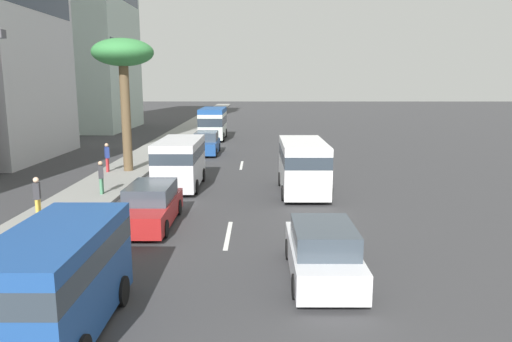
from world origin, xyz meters
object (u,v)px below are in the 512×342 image
object	(u,v)px
pedestrian_by_tree	(37,196)
van_second	(180,160)
car_fourth	(151,206)
palm_tree	(123,58)
van_lead	(58,275)
pedestrian_mid_block	(107,156)
pedestrian_near_lamp	(101,176)
minibus_seventh	(213,122)
van_sixth	(303,164)
car_fifth	(322,252)
car_third	(206,144)

from	to	relation	value
pedestrian_by_tree	van_second	bearing A→B (deg)	131.19
car_fourth	pedestrian_by_tree	world-z (taller)	pedestrian_by_tree
palm_tree	van_lead	bearing A→B (deg)	-169.42
pedestrian_mid_block	palm_tree	world-z (taller)	palm_tree
van_second	van_lead	bearing A→B (deg)	-1.02
car_fourth	pedestrian_near_lamp	world-z (taller)	pedestrian_near_lamp
minibus_seventh	van_sixth	bearing A→B (deg)	16.05
van_sixth	pedestrian_by_tree	bearing A→B (deg)	115.75
palm_tree	pedestrian_mid_block	bearing A→B (deg)	109.59
minibus_seventh	pedestrian_near_lamp	distance (m)	23.43
car_fifth	pedestrian_by_tree	xyz separation A→B (m)	(5.26, 10.27, 0.31)
minibus_seventh	pedestrian_by_tree	world-z (taller)	minibus_seventh
minibus_seventh	pedestrian_mid_block	xyz separation A→B (m)	(-17.51, 4.65, -0.53)
van_sixth	car_fifth	bearing A→B (deg)	177.72
pedestrian_mid_block	pedestrian_by_tree	xyz separation A→B (m)	(-9.97, -0.39, -0.02)
van_second	car_fifth	xyz separation A→B (m)	(-11.64, -5.79, -0.67)
pedestrian_mid_block	palm_tree	xyz separation A→B (m)	(0.40, -1.12, 5.64)
van_lead	pedestrian_by_tree	xyz separation A→B (m)	(8.31, 4.22, -0.28)
pedestrian_mid_block	minibus_seventh	bearing A→B (deg)	134.68
van_second	minibus_seventh	xyz separation A→B (m)	(21.10, 0.22, 0.19)
van_second	palm_tree	xyz separation A→B (m)	(3.99, 3.75, 5.30)
van_lead	pedestrian_by_tree	distance (m)	9.32
van_sixth	palm_tree	world-z (taller)	palm_tree
van_sixth	pedestrian_by_tree	distance (m)	11.87
van_lead	palm_tree	bearing A→B (deg)	-169.42
pedestrian_near_lamp	pedestrian_mid_block	world-z (taller)	pedestrian_mid_block
car_fourth	car_fifth	size ratio (longest dim) A/B	1.06
car_fourth	pedestrian_by_tree	bearing A→B (deg)	-93.14
van_lead	car_third	distance (m)	26.39
van_second	car_fourth	bearing A→B (deg)	-0.66
van_sixth	pedestrian_by_tree	size ratio (longest dim) A/B	3.25
pedestrian_mid_block	van_sixth	bearing A→B (deg)	36.04
van_sixth	pedestrian_by_tree	xyz separation A→B (m)	(-5.15, 10.68, -0.40)
van_lead	pedestrian_mid_block	bearing A→B (deg)	-165.85
van_lead	car_fifth	size ratio (longest dim) A/B	1.04
car_fourth	minibus_seventh	distance (m)	27.74
pedestrian_near_lamp	pedestrian_by_tree	world-z (taller)	pedestrian_by_tree
car_fifth	palm_tree	distance (m)	19.26
pedestrian_near_lamp	pedestrian_mid_block	bearing A→B (deg)	-2.34
van_sixth	minibus_seventh	bearing A→B (deg)	16.05
van_lead	palm_tree	xyz separation A→B (m)	(18.68, 3.49, 5.38)
van_second	minibus_seventh	distance (m)	21.10
car_fourth	pedestrian_near_lamp	bearing A→B (deg)	-143.69
car_fourth	car_fifth	distance (m)	7.72
van_sixth	minibus_seventh	distance (m)	23.23
pedestrian_near_lamp	van_sixth	bearing A→B (deg)	-101.63
van_second	pedestrian_by_tree	bearing A→B (deg)	-35.06
minibus_seventh	car_fourth	bearing A→B (deg)	0.29
van_sixth	pedestrian_mid_block	size ratio (longest dim) A/B	3.17
minibus_seventh	palm_tree	distance (m)	18.20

